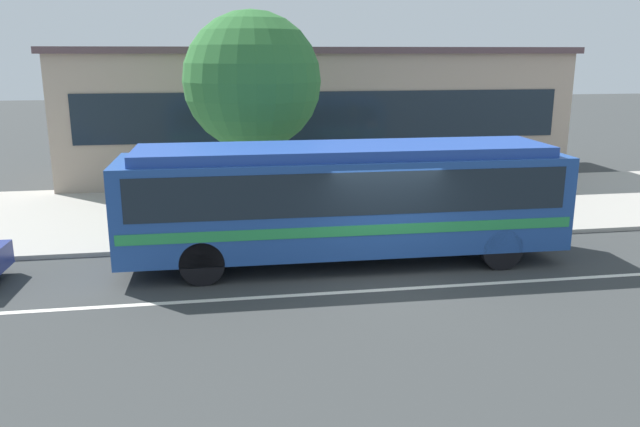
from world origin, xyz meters
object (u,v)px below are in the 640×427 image
pedestrian_waiting_near_sign (311,203)px  pedestrian_walking_along_curb (461,188)px  transit_bus (345,195)px  pedestrian_standing_by_tree (473,190)px  bus_stop_sign (452,172)px  street_tree_near_stop (252,81)px

pedestrian_waiting_near_sign → pedestrian_walking_along_curb: (4.67, 1.12, 0.01)m
transit_bus → pedestrian_standing_by_tree: bearing=30.8°
transit_bus → bus_stop_sign: 4.07m
pedestrian_standing_by_tree → street_tree_near_stop: bearing=160.7°
pedestrian_waiting_near_sign → pedestrian_walking_along_curb: pedestrian_walking_along_curb is taller
bus_stop_sign → street_tree_near_stop: street_tree_near_stop is taller
transit_bus → bus_stop_sign: (3.50, 2.08, 0.08)m
transit_bus → bus_stop_sign: transit_bus is taller
pedestrian_standing_by_tree → street_tree_near_stop: (-6.26, 2.19, 3.08)m
pedestrian_waiting_near_sign → pedestrian_walking_along_curb: size_ratio=0.99×
pedestrian_walking_along_curb → transit_bus: bearing=-144.8°
pedestrian_standing_by_tree → bus_stop_sign: bearing=-149.0°
street_tree_near_stop → bus_stop_sign: bearing=-27.0°
pedestrian_walking_along_curb → pedestrian_standing_by_tree: bearing=-44.5°
street_tree_near_stop → transit_bus: bearing=-68.9°
transit_bus → pedestrian_waiting_near_sign: bearing=107.3°
pedestrian_waiting_near_sign → street_tree_near_stop: 4.51m
bus_stop_sign → street_tree_near_stop: bearing=153.0°
pedestrian_walking_along_curb → pedestrian_standing_by_tree: size_ratio=1.01×
bus_stop_sign → pedestrian_walking_along_curb: bearing=53.0°
transit_bus → pedestrian_waiting_near_sign: transit_bus is taller
pedestrian_standing_by_tree → transit_bus: bearing=-149.2°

